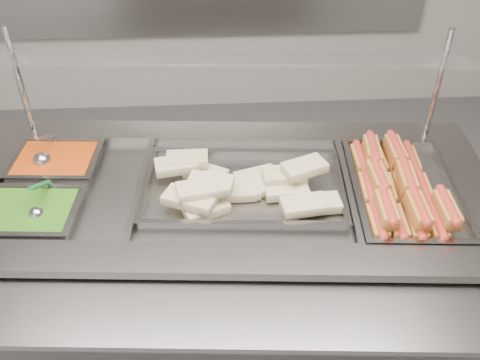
{
  "coord_description": "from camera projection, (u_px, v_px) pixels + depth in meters",
  "views": [
    {
      "loc": [
        0.0,
        -1.18,
        2.12
      ],
      "look_at": [
        0.09,
        0.31,
        0.94
      ],
      "focal_mm": 40.0,
      "sensor_mm": 36.0,
      "label": 1
    }
  ],
  "objects": [
    {
      "name": "sneeze_guard",
      "position": [
        226.0,
        61.0,
        1.87
      ],
      "size": [
        1.71,
        0.42,
        0.45
      ],
      "color": "silver",
      "rests_on": "steam_counter"
    },
    {
      "name": "pan_peas",
      "position": [
        32.0,
        219.0,
        1.84
      ],
      "size": [
        0.33,
        0.27,
        0.1
      ],
      "color": "gray",
      "rests_on": "steam_counter"
    },
    {
      "name": "pan_wraps",
      "position": [
        243.0,
        191.0,
        1.94
      ],
      "size": [
        0.73,
        0.46,
        0.07
      ],
      "color": "gray",
      "rests_on": "steam_counter"
    },
    {
      "name": "hotdogs_in_buns",
      "position": [
        397.0,
        186.0,
        1.9
      ],
      "size": [
        0.28,
        0.54,
        0.12
      ],
      "color": "#974E1F",
      "rests_on": "pan_hotdogs"
    },
    {
      "name": "ladle",
      "position": [
        43.0,
        159.0,
        2.03
      ],
      "size": [
        0.07,
        0.2,
        0.15
      ],
      "color": "#BBBAC0",
      "rests_on": "pan_beans"
    },
    {
      "name": "tray_rail",
      "position": [
        219.0,
        312.0,
        1.54
      ],
      "size": [
        1.86,
        0.51,
        0.05
      ],
      "color": "gray",
      "rests_on": "steam_counter"
    },
    {
      "name": "pan_hotdogs",
      "position": [
        402.0,
        196.0,
        1.94
      ],
      "size": [
        0.39,
        0.59,
        0.1
      ],
      "color": "gray",
      "rests_on": "steam_counter"
    },
    {
      "name": "steam_counter",
      "position": [
        228.0,
        272.0,
        2.21
      ],
      "size": [
        1.99,
        0.99,
        0.92
      ],
      "color": "slate",
      "rests_on": "ground"
    },
    {
      "name": "serving_spoon",
      "position": [
        37.0,
        209.0,
        1.8
      ],
      "size": [
        0.06,
        0.19,
        0.14
      ],
      "color": "#BBBAC0",
      "rests_on": "pan_peas"
    },
    {
      "name": "tortilla_wraps",
      "position": [
        239.0,
        186.0,
        1.9
      ],
      "size": [
        0.66,
        0.38,
        0.1
      ],
      "color": "beige",
      "rests_on": "pan_wraps"
    },
    {
      "name": "pan_beans",
      "position": [
        57.0,
        167.0,
        2.07
      ],
      "size": [
        0.33,
        0.27,
        0.1
      ],
      "color": "gray",
      "rests_on": "steam_counter"
    }
  ]
}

